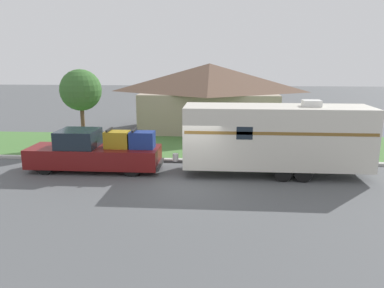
% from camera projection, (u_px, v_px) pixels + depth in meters
% --- Properties ---
extents(ground_plane, '(120.00, 120.00, 0.00)m').
position_uv_depth(ground_plane, '(191.00, 185.00, 16.20)').
color(ground_plane, '#515456').
extents(curb_strip, '(80.00, 0.30, 0.14)m').
position_uv_depth(curb_strip, '(197.00, 160.00, 19.83)').
color(curb_strip, '#ADADA8').
rests_on(curb_strip, ground_plane).
extents(lawn_strip, '(80.00, 7.00, 0.03)m').
position_uv_depth(lawn_strip, '(200.00, 146.00, 23.39)').
color(lawn_strip, '#477538').
rests_on(lawn_strip, ground_plane).
extents(house_across_street, '(10.73, 6.57, 4.99)m').
position_uv_depth(house_across_street, '(209.00, 96.00, 28.36)').
color(house_across_street, gray).
rests_on(house_across_street, ground_plane).
extents(pickup_truck, '(6.44, 1.97, 2.08)m').
position_uv_depth(pickup_truck, '(95.00, 152.00, 18.16)').
color(pickup_truck, black).
rests_on(pickup_truck, ground_plane).
extents(travel_trailer, '(9.49, 2.41, 3.52)m').
position_uv_depth(travel_trailer, '(276.00, 136.00, 17.32)').
color(travel_trailer, black).
rests_on(travel_trailer, ground_plane).
extents(mailbox, '(0.48, 0.20, 1.40)m').
position_uv_depth(mailbox, '(351.00, 141.00, 19.74)').
color(mailbox, brown).
rests_on(mailbox, ground_plane).
extents(tree_in_yard, '(2.50, 2.50, 4.74)m').
position_uv_depth(tree_in_yard, '(81.00, 90.00, 22.61)').
color(tree_in_yard, brown).
rests_on(tree_in_yard, ground_plane).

